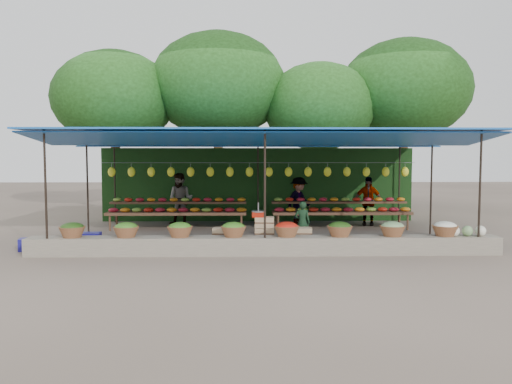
{
  "coord_description": "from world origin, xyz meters",
  "views": [
    {
      "loc": [
        -0.44,
        -13.87,
        2.19
      ],
      "look_at": [
        -0.13,
        0.2,
        1.2
      ],
      "focal_mm": 35.0,
      "sensor_mm": 36.0,
      "label": 1
    }
  ],
  "objects_px": {
    "weighing_scale": "(258,214)",
    "blue_crate_front": "(30,244)",
    "crate_counter": "(263,236)",
    "blue_crate_back": "(90,238)",
    "vendor_seated": "(302,222)"
  },
  "relations": [
    {
      "from": "crate_counter",
      "to": "blue_crate_front",
      "type": "xyz_separation_m",
      "value": [
        -5.49,
        -0.06,
        -0.17
      ]
    },
    {
      "from": "weighing_scale",
      "to": "blue_crate_front",
      "type": "bearing_deg",
      "value": -179.4
    },
    {
      "from": "weighing_scale",
      "to": "crate_counter",
      "type": "bearing_deg",
      "value": 0.0
    },
    {
      "from": "crate_counter",
      "to": "blue_crate_front",
      "type": "bearing_deg",
      "value": -179.41
    },
    {
      "from": "vendor_seated",
      "to": "blue_crate_front",
      "type": "distance_m",
      "value": 6.56
    },
    {
      "from": "blue_crate_back",
      "to": "blue_crate_front",
      "type": "bearing_deg",
      "value": -149.8
    },
    {
      "from": "blue_crate_front",
      "to": "weighing_scale",
      "type": "bearing_deg",
      "value": -14.88
    },
    {
      "from": "blue_crate_front",
      "to": "blue_crate_back",
      "type": "height_order",
      "value": "blue_crate_back"
    },
    {
      "from": "weighing_scale",
      "to": "blue_crate_back",
      "type": "height_order",
      "value": "weighing_scale"
    },
    {
      "from": "crate_counter",
      "to": "blue_crate_back",
      "type": "height_order",
      "value": "crate_counter"
    },
    {
      "from": "crate_counter",
      "to": "vendor_seated",
      "type": "distance_m",
      "value": 1.26
    },
    {
      "from": "weighing_scale",
      "to": "vendor_seated",
      "type": "xyz_separation_m",
      "value": [
        1.13,
        0.71,
        -0.31
      ]
    },
    {
      "from": "crate_counter",
      "to": "vendor_seated",
      "type": "height_order",
      "value": "vendor_seated"
    },
    {
      "from": "crate_counter",
      "to": "weighing_scale",
      "type": "relative_size",
      "value": 6.92
    },
    {
      "from": "weighing_scale",
      "to": "blue_crate_front",
      "type": "xyz_separation_m",
      "value": [
        -5.37,
        -0.06,
        -0.71
      ]
    }
  ]
}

